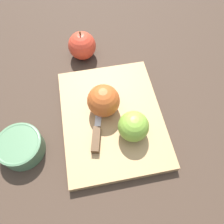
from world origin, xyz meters
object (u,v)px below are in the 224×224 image
(apple_half_left, at_px, (133,126))
(bowl, at_px, (20,146))
(apple_whole, at_px, (82,46))
(apple_half_right, at_px, (103,101))
(knife, at_px, (96,136))

(apple_half_left, distance_m, bowl, 0.29)
(apple_whole, xyz_separation_m, bowl, (-0.29, 0.20, -0.02))
(apple_half_right, xyz_separation_m, bowl, (-0.06, 0.23, -0.04))
(apple_half_right, bearing_deg, apple_half_left, 154.20)
(apple_half_right, bearing_deg, apple_whole, -53.79)
(apple_half_left, bearing_deg, apple_whole, -2.16)
(knife, bearing_deg, apple_half_left, -79.29)
(bowl, bearing_deg, knife, -94.42)
(apple_half_left, relative_size, apple_half_right, 0.90)
(apple_half_left, xyz_separation_m, apple_whole, (0.32, 0.08, -0.02))
(apple_half_right, relative_size, knife, 0.57)
(apple_half_right, height_order, apple_whole, apple_half_right)
(apple_half_left, height_order, knife, apple_half_left)
(apple_whole, relative_size, bowl, 0.88)
(apple_half_left, relative_size, bowl, 0.68)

